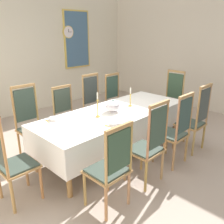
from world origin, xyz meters
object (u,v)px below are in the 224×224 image
chair_north_b (67,114)px  candlestick_west (98,107)px  chair_north_a (31,122)px  chair_south_d (195,118)px  chair_south_a (111,166)px  chair_north_c (95,104)px  chair_head_west (10,158)px  soup_tureen (113,106)px  candlestick_east (130,99)px  spoon_secondary (107,126)px  chair_head_east (171,99)px  chair_north_d (116,99)px  spoon_primary (47,121)px  chair_south_b (149,144)px  chair_south_c (176,129)px  mounted_clock (68,32)px  dining_table (115,115)px  framed_painting (77,40)px  bowl_near_left (54,118)px  bowl_near_right (115,123)px

chair_north_b → candlestick_west: candlestick_west is taller
chair_north_a → chair_south_d: 2.74m
chair_south_a → chair_north_b: 1.96m
chair_north_b → chair_north_c: (0.68, 0.01, 0.04)m
chair_south_a → chair_north_c: size_ratio=0.92×
chair_head_west → soup_tureen: 1.74m
candlestick_east → spoon_secondary: (-0.93, -0.37, -0.12)m
chair_north_c → chair_head_west: chair_head_west is taller
chair_head_east → chair_south_a: bearing=108.1°
chair_north_d → spoon_primary: size_ratio=6.37×
chair_head_east → chair_south_b: bearing=113.9°
chair_north_a → chair_north_d: chair_north_a is taller
chair_south_c → mounted_clock: size_ratio=3.54×
soup_tureen → candlestick_east: candlestick_east is taller
chair_south_a → chair_south_d: bearing=-0.2°
chair_south_b → chair_north_d: chair_south_b is taller
dining_table → mounted_clock: size_ratio=8.33×
chair_north_c → framed_painting: (1.27, 2.14, 1.16)m
chair_south_d → chair_head_west: size_ratio=0.99×
soup_tureen → chair_north_a: bearing=136.8°
chair_north_c → spoon_secondary: (-0.91, -1.29, 0.16)m
chair_north_b → chair_south_c: 1.96m
chair_north_a → mounted_clock: bearing=-138.1°
chair_south_b → bowl_near_left: (-0.60, 1.30, 0.18)m
chair_north_d → chair_head_west: chair_head_west is taller
chair_north_d → chair_south_a: bearing=42.1°
mounted_clock → soup_tureen: bearing=-114.5°
spoon_secondary → chair_head_west: bearing=153.3°
soup_tureen → spoon_secondary: size_ratio=1.42×
chair_north_d → spoon_secondary: size_ratio=6.31×
chair_south_b → framed_painting: (1.95, 3.98, 1.16)m
chair_head_east → chair_north_c: bearing=56.6°
chair_north_b → spoon_primary: (-0.71, -0.51, 0.20)m
mounted_clock → bowl_near_left: bearing=-130.2°
candlestick_east → chair_south_c: bearing=-90.7°
chair_north_c → chair_head_west: (-2.14, -0.92, 0.01)m
chair_north_a → chair_north_d: (2.02, -0.00, -0.02)m
chair_head_west → candlestick_east: 2.17m
spoon_primary → spoon_secondary: same height
chair_south_c → dining_table: bearing=112.0°
chair_south_c → spoon_secondary: size_ratio=6.53×
chair_south_d → mounted_clock: bearing=85.0°
dining_table → chair_north_d: bearing=42.6°
dining_table → chair_north_a: (-1.03, 0.92, -0.08)m
chair_south_a → framed_painting: bearing=56.1°
chair_head_east → spoon_secondary: size_ratio=6.77×
candlestick_west → mounted_clock: 3.66m
chair_south_c → bowl_near_left: (-1.29, 1.30, 0.19)m
chair_north_b → chair_head_east: 2.27m
bowl_near_left → bowl_near_right: bearing=-57.6°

